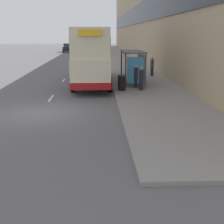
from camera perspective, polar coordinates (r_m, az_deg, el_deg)
The scene contains 22 objects.
ground_plane at distance 16.16m, azimuth -12.96°, elevation -0.22°, with size 220.00×220.00×0.00m, color #5B595B.
pavement at distance 54.16m, azimuth 1.15°, elevation 10.11°, with size 5.00×93.00×0.14m.
terrace_facade at distance 54.55m, azimuth 5.58°, elevation 17.83°, with size 3.10×93.00×14.91m.
lane_mark_0 at distance 19.76m, azimuth -11.10°, elevation 2.49°, with size 0.12×2.00×0.01m.
lane_mark_1 at distance 27.25m, azimuth -8.82°, elevation 5.76°, with size 0.12×2.00×0.01m.
lane_mark_2 at distance 34.82m, azimuth -7.52°, elevation 7.61°, with size 0.12×2.00×0.01m.
lane_mark_3 at distance 42.42m, azimuth -6.68°, elevation 8.80°, with size 0.12×2.00×0.01m.
lane_mark_4 at distance 50.05m, azimuth -6.09°, elevation 9.62°, with size 0.12×2.00×0.01m.
lane_mark_5 at distance 57.68m, azimuth -5.65°, elevation 10.23°, with size 0.12×2.00×0.01m.
lane_mark_6 at distance 65.32m, azimuth -5.32°, elevation 10.69°, with size 0.12×2.00×0.01m.
lane_mark_7 at distance 72.97m, azimuth -5.05°, elevation 11.06°, with size 0.12×2.00×0.01m.
bus_shelter at distance 23.80m, azimuth 4.30°, elevation 9.22°, with size 1.60×4.20×2.48m.
double_decker_bus_near at distance 24.85m, azimuth -3.73°, elevation 10.39°, with size 2.85×11.44×4.30m.
car_0 at distance 68.79m, azimuth -8.08°, elevation 11.54°, with size 2.05×4.14×1.84m.
car_1 at distance 79.12m, azimuth -7.17°, elevation 11.86°, with size 2.06×3.89×1.71m.
car_2 at distance 57.15m, azimuth -2.84°, elevation 11.13°, with size 2.03×3.98×1.81m.
car_3 at distance 68.10m, azimuth -3.42°, elevation 11.57°, with size 1.93×4.09×1.70m.
pedestrian_at_shelter at distance 21.35m, azimuth 5.38°, elevation 6.16°, with size 0.32×0.32×1.61m.
pedestrian_1 at distance 28.96m, azimuth 7.34°, elevation 8.29°, with size 0.34×0.34×1.69m.
pedestrian_2 at distance 22.32m, azimuth 4.36°, elevation 6.59°, with size 0.33×0.33×1.65m.
pedestrian_3 at distance 27.28m, azimuth 4.07°, elevation 7.91°, with size 0.32×0.32×1.60m.
litter_bin at distance 21.29m, azimuth 1.78°, elevation 5.40°, with size 0.55×0.55×1.05m.
Camera 1 is at (2.91, -15.41, 3.92)m, focal length 50.00 mm.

